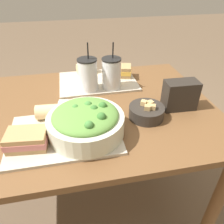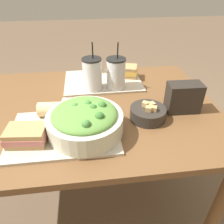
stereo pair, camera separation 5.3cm
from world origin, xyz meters
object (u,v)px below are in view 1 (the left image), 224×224
sandwich_far (119,71)px  napkin_folded (73,105)px  sandwich_near (27,139)px  baguette_near (55,111)px  chip_bag (180,95)px  soup_bowl (147,111)px  salad_bowl (86,121)px  drink_cup_red (111,74)px  baguette_far (86,68)px  drink_cup_dark (88,76)px

sandwich_far → napkin_folded: size_ratio=1.04×
sandwich_near → baguette_near: size_ratio=0.99×
chip_bag → soup_bowl: bearing=-163.8°
soup_bowl → napkin_folded: bearing=152.7°
soup_bowl → sandwich_near: 0.51m
salad_bowl → drink_cup_red: size_ratio=1.21×
soup_bowl → chip_bag: 0.18m
baguette_near → baguette_far: 0.48m
drink_cup_dark → soup_bowl: bearing=-52.2°
drink_cup_dark → sandwich_far: bearing=35.1°
baguette_near → drink_cup_dark: size_ratio=0.63×
sandwich_far → drink_cup_red: drink_cup_red is taller
baguette_far → drink_cup_dark: size_ratio=0.46×
chip_bag → sandwich_far: bearing=120.1°
drink_cup_dark → drink_cup_red: (0.12, 0.00, -0.00)m
drink_cup_dark → napkin_folded: drink_cup_dark is taller
soup_bowl → baguette_far: same height
drink_cup_red → chip_bag: (0.28, -0.25, -0.02)m
drink_cup_dark → salad_bowl: bearing=-97.7°
salad_bowl → sandwich_near: salad_bowl is taller
sandwich_far → baguette_far: same height
soup_bowl → sandwich_near: (-0.49, -0.11, 0.01)m
sandwich_near → napkin_folded: size_ratio=0.95×
sandwich_near → napkin_folded: sandwich_near is taller
soup_bowl → chip_bag: (0.17, 0.04, 0.04)m
sandwich_near → drink_cup_red: bearing=51.1°
napkin_folded → sandwich_far: bearing=42.4°
baguette_far → napkin_folded: size_ratio=0.71×
napkin_folded → sandwich_near: bearing=-122.7°
baguette_near → baguette_far: size_ratio=1.36×
sandwich_near → baguette_far: size_ratio=1.35×
drink_cup_dark → chip_bag: size_ratio=1.64×
baguette_far → baguette_near: bearing=149.0°
sandwich_near → sandwich_far: size_ratio=0.92×
baguette_far → napkin_folded: baguette_far is taller
drink_cup_red → chip_bag: bearing=-41.9°
soup_bowl → sandwich_near: size_ratio=1.00×
baguette_near → napkin_folded: (0.08, 0.10, -0.04)m
sandwich_near → napkin_folded: 0.33m
soup_bowl → baguette_near: (-0.40, 0.06, 0.01)m
soup_bowl → drink_cup_red: (-0.10, 0.29, 0.06)m
sandwich_near → baguette_far: (0.28, 0.61, -0.00)m
baguette_near → drink_cup_dark: 0.29m
baguette_far → drink_cup_dark: 0.22m
soup_bowl → drink_cup_dark: drink_cup_dark is taller
baguette_near → drink_cup_red: (0.30, 0.23, 0.04)m
sandwich_far → drink_cup_dark: 0.24m
sandwich_near → baguette_far: bearing=71.4°
drink_cup_red → napkin_folded: size_ratio=1.49×
soup_bowl → baguette_near: bearing=171.3°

